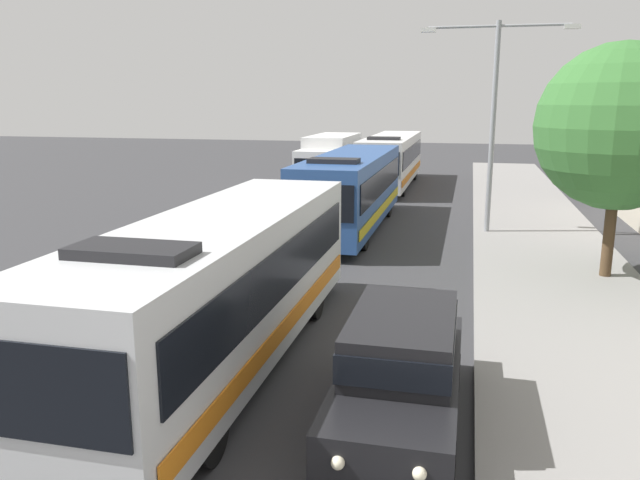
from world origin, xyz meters
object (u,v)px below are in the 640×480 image
at_px(white_suv, 401,366).
at_px(streetlamp_mid, 494,105).
at_px(bus_lead, 223,283).
at_px(box_truck_oncoming, 330,161).
at_px(roadside_tree, 620,127).
at_px(bus_middle, 392,159).
at_px(bus_second_in_line, 351,188).

height_order(white_suv, streetlamp_mid, streetlamp_mid).
relative_size(bus_lead, box_truck_oncoming, 1.41).
distance_m(box_truck_oncoming, roadside_tree, 20.56).
relative_size(bus_middle, streetlamp_mid, 1.57).
bearing_deg(box_truck_oncoming, streetlamp_mid, -50.98).
relative_size(bus_second_in_line, streetlamp_mid, 1.45).
height_order(bus_lead, bus_second_in_line, same).
height_order(bus_lead, bus_middle, same).
xyz_separation_m(white_suv, streetlamp_mid, (1.70, 15.57, 3.96)).
bearing_deg(roadside_tree, bus_second_in_line, 147.22).
xyz_separation_m(bus_second_in_line, streetlamp_mid, (5.40, 0.18, 3.31)).
bearing_deg(bus_middle, roadside_tree, -65.30).
bearing_deg(roadside_tree, streetlamp_mid, 119.53).
relative_size(bus_lead, bus_middle, 0.89).
distance_m(bus_second_in_line, bus_middle, 13.25).
distance_m(box_truck_oncoming, streetlamp_mid, 14.21).
height_order(bus_lead, box_truck_oncoming, bus_lead).
distance_m(bus_middle, box_truck_oncoming, 4.04).
relative_size(bus_second_in_line, white_suv, 2.26).
relative_size(bus_middle, box_truck_oncoming, 1.58).
relative_size(bus_lead, streetlamp_mid, 1.39).
height_order(box_truck_oncoming, roadside_tree, roadside_tree).
relative_size(bus_middle, roadside_tree, 1.86).
height_order(bus_second_in_line, white_suv, bus_second_in_line).
bearing_deg(roadside_tree, bus_middle, 114.70).
distance_m(bus_middle, streetlamp_mid, 14.52).
bearing_deg(bus_second_in_line, bus_lead, -90.00).
xyz_separation_m(bus_lead, bus_middle, (0.00, 27.00, 0.00)).
bearing_deg(bus_second_in_line, white_suv, -76.48).
distance_m(bus_lead, box_truck_oncoming, 24.89).
bearing_deg(bus_second_in_line, streetlamp_mid, 1.94).
height_order(bus_lead, streetlamp_mid, streetlamp_mid).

